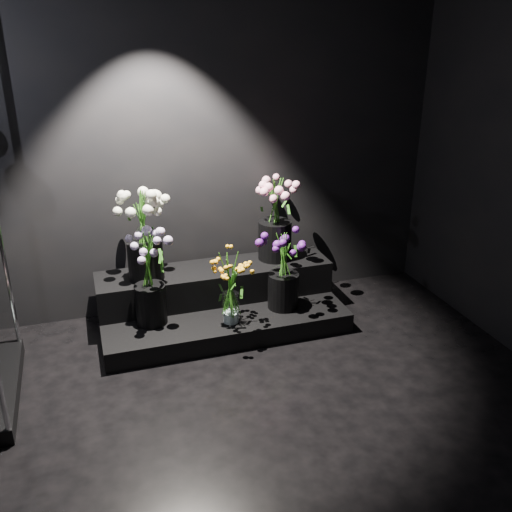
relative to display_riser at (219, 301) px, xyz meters
name	(u,v)px	position (x,y,z in m)	size (l,w,h in m)	color
floor	(277,463)	(-0.10, -1.63, -0.17)	(4.00, 4.00, 0.00)	black
wall_back	(190,136)	(-0.10, 0.37, 1.23)	(4.00, 4.00, 0.00)	black
display_riser	(219,301)	(0.00, 0.00, 0.00)	(1.84, 0.82, 0.41)	black
bouquet_orange_bells	(231,287)	(0.01, -0.33, 0.27)	(0.33, 0.33, 0.54)	white
bouquet_lilac	(148,271)	(-0.55, -0.15, 0.40)	(0.48, 0.48, 0.71)	black
bouquet_purple	(284,266)	(0.45, -0.22, 0.33)	(0.35, 0.35, 0.61)	black
bouquet_cream_roses	(143,231)	(-0.54, 0.07, 0.62)	(0.48, 0.48, 0.68)	black
bouquet_pink_roses	(275,213)	(0.51, 0.15, 0.63)	(0.50, 0.50, 0.67)	black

